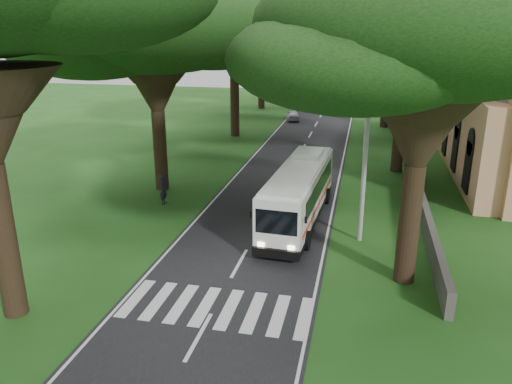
% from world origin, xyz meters
% --- Properties ---
extents(ground, '(140.00, 140.00, 0.00)m').
position_xyz_m(ground, '(0.00, 0.00, 0.00)').
color(ground, '#1E4714').
rests_on(ground, ground).
extents(road, '(8.00, 120.00, 0.04)m').
position_xyz_m(road, '(0.00, 25.00, 0.01)').
color(road, black).
rests_on(road, ground).
extents(crosswalk, '(8.00, 3.00, 0.01)m').
position_xyz_m(crosswalk, '(0.00, -2.00, 0.00)').
color(crosswalk, silver).
rests_on(crosswalk, ground).
extents(property_wall, '(0.35, 50.00, 1.20)m').
position_xyz_m(property_wall, '(9.00, 24.00, 0.60)').
color(property_wall, '#383533').
rests_on(property_wall, ground).
extents(pole_near, '(1.60, 0.24, 8.00)m').
position_xyz_m(pole_near, '(5.50, 6.00, 4.18)').
color(pole_near, gray).
rests_on(pole_near, ground).
extents(pole_mid, '(1.60, 0.24, 8.00)m').
position_xyz_m(pole_mid, '(5.50, 26.00, 4.18)').
color(pole_mid, gray).
rests_on(pole_mid, ground).
extents(pole_far, '(1.60, 0.24, 8.00)m').
position_xyz_m(pole_far, '(5.50, 46.00, 4.18)').
color(pole_far, gray).
rests_on(pole_far, ground).
extents(tree_l_mida, '(15.37, 15.37, 14.20)m').
position_xyz_m(tree_l_mida, '(-8.00, 12.00, 10.86)').
color(tree_l_mida, black).
rests_on(tree_l_mida, ground).
extents(tree_l_midb, '(15.62, 15.62, 15.18)m').
position_xyz_m(tree_l_midb, '(-7.50, 30.00, 11.78)').
color(tree_l_midb, black).
rests_on(tree_l_midb, ground).
extents(tree_l_far, '(12.96, 12.96, 14.76)m').
position_xyz_m(tree_l_far, '(-8.50, 48.00, 11.82)').
color(tree_l_far, black).
rests_on(tree_l_far, ground).
extents(tree_r_near, '(13.42, 13.42, 13.57)m').
position_xyz_m(tree_r_near, '(7.50, 2.00, 10.59)').
color(tree_r_near, black).
rests_on(tree_r_near, ground).
extents(tree_r_mida, '(15.29, 15.29, 15.58)m').
position_xyz_m(tree_r_mida, '(8.00, 20.00, 12.22)').
color(tree_r_mida, black).
rests_on(tree_r_mida, ground).
extents(tree_r_midb, '(12.72, 12.72, 15.78)m').
position_xyz_m(tree_r_midb, '(7.50, 38.00, 12.85)').
color(tree_r_midb, black).
rests_on(tree_r_midb, ground).
extents(tree_r_far, '(15.74, 15.74, 16.69)m').
position_xyz_m(tree_r_far, '(8.50, 56.00, 13.24)').
color(tree_r_far, black).
rests_on(tree_r_far, ground).
extents(coach_bus, '(3.08, 11.10, 3.24)m').
position_xyz_m(coach_bus, '(2.00, 7.99, 1.74)').
color(coach_bus, white).
rests_on(coach_bus, ground).
extents(distant_car_a, '(2.20, 3.77, 1.21)m').
position_xyz_m(distant_car_a, '(-3.00, 39.78, 0.63)').
color(distant_car_a, '#B2B2B7').
rests_on(distant_car_a, road).
extents(distant_car_b, '(2.44, 4.73, 1.49)m').
position_xyz_m(distant_car_b, '(-3.00, 49.81, 0.77)').
color(distant_car_b, navy).
rests_on(distant_car_b, road).
extents(distant_car_c, '(2.73, 4.60, 1.25)m').
position_xyz_m(distant_car_c, '(0.80, 61.50, 0.66)').
color(distant_car_c, maroon).
rests_on(distant_car_c, road).
extents(pedestrian, '(0.47, 0.71, 1.92)m').
position_xyz_m(pedestrian, '(-6.68, 9.10, 0.96)').
color(pedestrian, black).
rests_on(pedestrian, ground).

